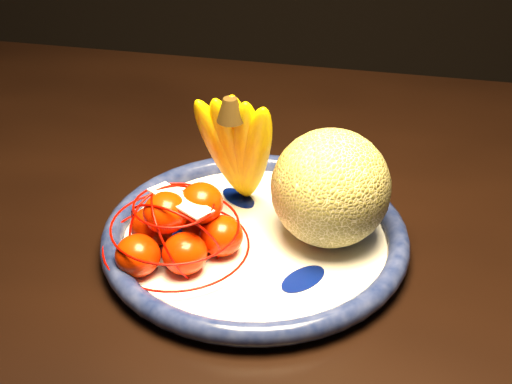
# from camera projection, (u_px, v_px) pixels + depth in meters

# --- Properties ---
(dining_table) EXTENTS (1.70, 1.13, 0.81)m
(dining_table) POSITION_uv_depth(u_px,v_px,m) (254.00, 285.00, 0.97)
(dining_table) COLOR black
(dining_table) RESTS_ON ground
(fruit_bowl) EXTENTS (0.35, 0.35, 0.03)m
(fruit_bowl) POSITION_uv_depth(u_px,v_px,m) (255.00, 239.00, 0.88)
(fruit_bowl) COLOR white
(fruit_bowl) RESTS_ON dining_table
(cantaloupe) EXTENTS (0.13, 0.13, 0.13)m
(cantaloupe) POSITION_uv_depth(u_px,v_px,m) (331.00, 188.00, 0.85)
(cantaloupe) COLOR olive
(cantaloupe) RESTS_ON fruit_bowl
(banana_bunch) EXTENTS (0.12, 0.11, 0.17)m
(banana_bunch) POSITION_uv_depth(u_px,v_px,m) (239.00, 145.00, 0.89)
(banana_bunch) COLOR #F5CF00
(banana_bunch) RESTS_ON fruit_bowl
(mandarin_bag) EXTENTS (0.21, 0.21, 0.10)m
(mandarin_bag) POSITION_uv_depth(u_px,v_px,m) (179.00, 230.00, 0.84)
(mandarin_bag) COLOR #FF2703
(mandarin_bag) RESTS_ON fruit_bowl
(price_tag) EXTENTS (0.08, 0.06, 0.01)m
(price_tag) POSITION_uv_depth(u_px,v_px,m) (181.00, 200.00, 0.82)
(price_tag) COLOR white
(price_tag) RESTS_ON mandarin_bag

